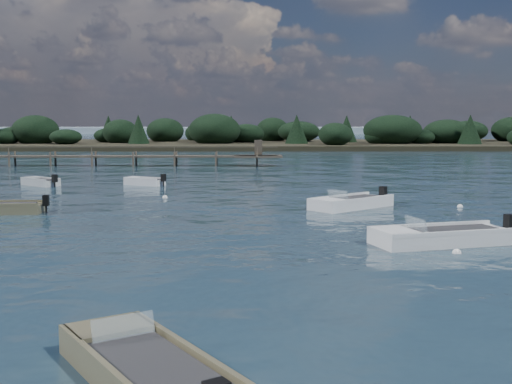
{
  "coord_description": "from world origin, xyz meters",
  "views": [
    {
      "loc": [
        3.32,
        -19.02,
        4.65
      ],
      "look_at": [
        3.54,
        14.0,
        1.0
      ],
      "focal_mm": 45.0,
      "sensor_mm": 36.0,
      "label": 1
    }
  ],
  "objects_px": {
    "tender_far_white": "(145,183)",
    "jetty": "(12,157)",
    "tender_far_grey": "(41,183)",
    "dinghy_mid_white_a": "(442,239)",
    "dinghy_mid_white_b": "(351,205)",
    "dinghy_near_olive": "(145,374)"
  },
  "relations": [
    {
      "from": "tender_far_white",
      "to": "jetty",
      "type": "bearing_deg",
      "value": 130.27
    },
    {
      "from": "tender_far_grey",
      "to": "dinghy_mid_white_a",
      "type": "bearing_deg",
      "value": -44.74
    },
    {
      "from": "dinghy_mid_white_b",
      "to": "jetty",
      "type": "relative_size",
      "value": 0.08
    },
    {
      "from": "tender_far_white",
      "to": "jetty",
      "type": "relative_size",
      "value": 0.05
    },
    {
      "from": "dinghy_mid_white_b",
      "to": "tender_far_grey",
      "type": "relative_size",
      "value": 1.52
    },
    {
      "from": "dinghy_mid_white_b",
      "to": "jetty",
      "type": "xyz_separation_m",
      "value": [
        -30.41,
        32.81,
        0.81
      ]
    },
    {
      "from": "dinghy_mid_white_a",
      "to": "tender_far_grey",
      "type": "bearing_deg",
      "value": 135.26
    },
    {
      "from": "tender_far_grey",
      "to": "dinghy_near_olive",
      "type": "height_order",
      "value": "dinghy_near_olive"
    },
    {
      "from": "dinghy_mid_white_a",
      "to": "dinghy_mid_white_b",
      "type": "height_order",
      "value": "dinghy_mid_white_a"
    },
    {
      "from": "dinghy_mid_white_a",
      "to": "tender_far_grey",
      "type": "height_order",
      "value": "dinghy_mid_white_a"
    },
    {
      "from": "dinghy_near_olive",
      "to": "jetty",
      "type": "xyz_separation_m",
      "value": [
        -23.16,
        55.98,
        0.82
      ]
    },
    {
      "from": "dinghy_mid_white_a",
      "to": "tender_far_grey",
      "type": "distance_m",
      "value": 31.86
    },
    {
      "from": "tender_far_white",
      "to": "jetty",
      "type": "distance_m",
      "value": 26.65
    },
    {
      "from": "dinghy_mid_white_a",
      "to": "dinghy_near_olive",
      "type": "distance_m",
      "value": 15.9
    },
    {
      "from": "tender_far_white",
      "to": "dinghy_mid_white_b",
      "type": "relative_size",
      "value": 0.66
    },
    {
      "from": "dinghy_mid_white_a",
      "to": "tender_far_grey",
      "type": "xyz_separation_m",
      "value": [
        -22.63,
        22.43,
        -0.02
      ]
    },
    {
      "from": "dinghy_mid_white_b",
      "to": "dinghy_near_olive",
      "type": "bearing_deg",
      "value": -107.39
    },
    {
      "from": "dinghy_near_olive",
      "to": "jetty",
      "type": "bearing_deg",
      "value": 112.47
    },
    {
      "from": "dinghy_mid_white_b",
      "to": "tender_far_grey",
      "type": "xyz_separation_m",
      "value": [
        -20.71,
        12.25,
        -0.01
      ]
    },
    {
      "from": "tender_far_white",
      "to": "dinghy_near_olive",
      "type": "height_order",
      "value": "dinghy_near_olive"
    },
    {
      "from": "jetty",
      "to": "dinghy_mid_white_b",
      "type": "bearing_deg",
      "value": -47.17
    },
    {
      "from": "dinghy_mid_white_a",
      "to": "dinghy_mid_white_b",
      "type": "relative_size",
      "value": 1.19
    }
  ]
}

